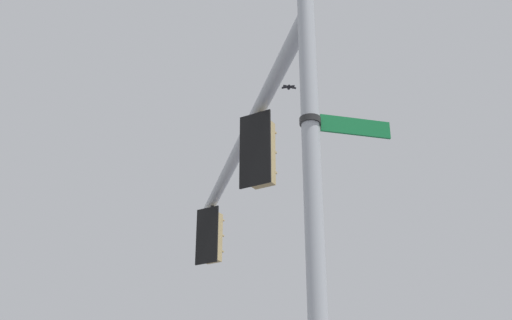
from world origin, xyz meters
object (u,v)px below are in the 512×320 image
(bird_flying, at_px, (289,87))
(traffic_light_nearest_pole, at_px, (261,153))
(traffic_light_mid_inner, at_px, (212,237))
(street_name_sign, at_px, (335,124))

(bird_flying, bearing_deg, traffic_light_nearest_pole, -67.33)
(traffic_light_mid_inner, height_order, bird_flying, bird_flying)
(traffic_light_nearest_pole, relative_size, traffic_light_mid_inner, 1.00)
(traffic_light_nearest_pole, relative_size, bird_flying, 3.61)
(street_name_sign, bearing_deg, traffic_light_nearest_pole, 141.15)
(traffic_light_nearest_pole, xyz_separation_m, street_name_sign, (1.89, -1.52, -0.70))
(traffic_light_nearest_pole, xyz_separation_m, bird_flying, (-2.24, 5.37, 4.69))
(traffic_light_nearest_pole, height_order, street_name_sign, traffic_light_nearest_pole)
(traffic_light_nearest_pole, xyz_separation_m, traffic_light_mid_inner, (-2.98, 3.06, 0.00))
(street_name_sign, height_order, bird_flying, bird_flying)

